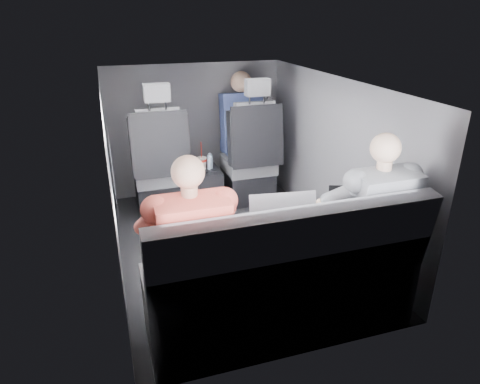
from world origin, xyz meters
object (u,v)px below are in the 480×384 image
object	(u,v)px
front_seat_left	(160,174)
passenger_front_right	(241,124)
passenger_rear_right	(365,220)
rear_bench	(282,287)
laptop_white	(183,227)
water_bottle	(210,162)
front_seat_right	(250,164)
passenger_rear_left	(188,248)
soda_cup	(202,163)
laptop_black	(345,207)
center_console	(206,186)
laptop_silver	(276,221)

from	to	relation	value
front_seat_left	passenger_front_right	distance (m)	0.99
passenger_rear_right	passenger_front_right	bearing A→B (deg)	94.16
rear_bench	laptop_white	bearing A→B (deg)	149.49
water_bottle	passenger_rear_right	bearing A→B (deg)	-72.82
water_bottle	passenger_front_right	size ratio (longest dim) A/B	0.19
front_seat_right	water_bottle	distance (m)	0.42
laptop_white	passenger_rear_left	world-z (taller)	passenger_rear_left
soda_cup	laptop_black	size ratio (longest dim) A/B	0.74
front_seat_right	center_console	bearing A→B (deg)	174.93
rear_bench	passenger_rear_right	world-z (taller)	passenger_rear_right
laptop_white	soda_cup	bearing A→B (deg)	73.30
laptop_white	passenger_rear_left	xyz separation A→B (m)	(-0.01, -0.21, -0.02)
passenger_front_right	rear_bench	bearing A→B (deg)	-101.42
laptop_silver	laptop_black	bearing A→B (deg)	6.71
front_seat_left	front_seat_right	bearing A→B (deg)	0.00
passenger_front_right	passenger_rear_right	bearing A→B (deg)	-85.84
water_bottle	laptop_silver	world-z (taller)	laptop_silver
center_console	laptop_silver	size ratio (longest dim) A/B	1.12
passenger_rear_left	passenger_rear_right	bearing A→B (deg)	-0.02
passenger_rear_right	laptop_white	bearing A→B (deg)	169.15
passenger_rear_left	passenger_rear_right	xyz separation A→B (m)	(1.12, -0.00, 0.01)
soda_cup	laptop_black	xyz separation A→B (m)	(0.60, -1.60, 0.16)
rear_bench	front_seat_right	bearing A→B (deg)	76.69
front_seat_left	passenger_rear_left	xyz separation A→B (m)	(-0.08, -1.81, 0.21)
passenger_rear_right	center_console	bearing A→B (deg)	107.62
laptop_silver	passenger_rear_right	xyz separation A→B (m)	(0.55, -0.12, -0.02)
laptop_black	laptop_silver	bearing A→B (deg)	-173.29
passenger_rear_left	laptop_silver	bearing A→B (deg)	11.72
front_seat_left	laptop_white	size ratio (longest dim) A/B	2.68
passenger_rear_left	passenger_front_right	xyz separation A→B (m)	(0.97, 2.06, 0.14)
water_bottle	laptop_silver	xyz separation A→B (m)	(0.00, -1.68, 0.17)
front_seat_right	passenger_rear_right	distance (m)	1.82
front_seat_left	rear_bench	distance (m)	1.96
rear_bench	passenger_rear_left	xyz separation A→B (m)	(-0.53, 0.10, 0.31)
soda_cup	passenger_rear_left	size ratio (longest dim) A/B	0.24
rear_bench	passenger_rear_left	world-z (taller)	passenger_rear_left
laptop_silver	passenger_rear_right	size ratio (longest dim) A/B	0.36
front_seat_left	water_bottle	xyz separation A→B (m)	(0.48, -0.01, 0.07)
center_console	passenger_rear_right	distance (m)	1.98
laptop_silver	passenger_rear_left	xyz separation A→B (m)	(-0.57, -0.12, -0.03)
front_seat_left	rear_bench	world-z (taller)	front_seat_left
front_seat_right	passenger_rear_left	size ratio (longest dim) A/B	1.07
front_seat_right	soda_cup	bearing A→B (deg)	-177.05
passenger_rear_left	passenger_front_right	distance (m)	2.28
soda_cup	water_bottle	distance (m)	0.09
soda_cup	passenger_rear_left	distance (m)	1.85
rear_bench	passenger_rear_left	distance (m)	0.62
center_console	water_bottle	distance (m)	0.28
laptop_white	laptop_silver	bearing A→B (deg)	-9.68
front_seat_right	laptop_black	bearing A→B (deg)	-86.46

